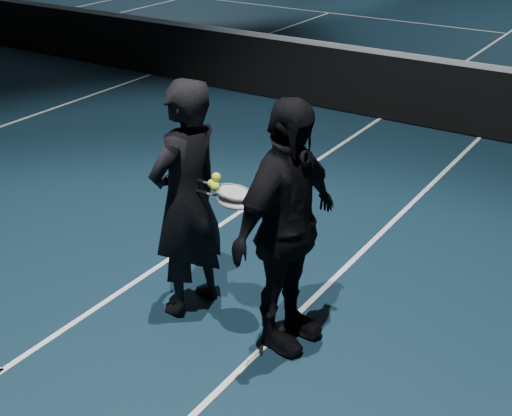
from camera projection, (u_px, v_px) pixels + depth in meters
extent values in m
plane|color=#0D2432|center=(150.00, 75.00, 11.76)|extent=(36.00, 36.00, 0.00)
cube|color=black|center=(148.00, 48.00, 11.56)|extent=(12.80, 0.02, 0.86)
cube|color=white|center=(146.00, 19.00, 11.36)|extent=(12.80, 0.03, 0.07)
imported|color=black|center=(186.00, 200.00, 5.25)|extent=(0.52, 0.72, 1.85)
imported|color=black|center=(286.00, 228.00, 4.85)|extent=(0.55, 1.12, 1.85)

